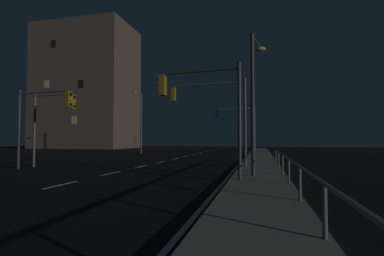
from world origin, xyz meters
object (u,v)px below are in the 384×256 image
at_px(traffic_light_far_center, 42,112).
at_px(street_lamp_across_street, 254,90).
at_px(traffic_light_near_right, 237,121).
at_px(traffic_light_mid_right, 52,114).
at_px(traffic_light_far_right, 201,98).
at_px(building_distant, 87,88).
at_px(street_lamp_mid_block, 140,117).
at_px(traffic_light_mid_left, 211,104).
at_px(street_lamp_far_end, 253,123).

xyz_separation_m(traffic_light_far_center, street_lamp_across_street, (12.71, -0.70, 0.71)).
relative_size(traffic_light_near_right, traffic_light_mid_right, 1.08).
bearing_deg(traffic_light_far_right, traffic_light_far_center, 167.77).
xyz_separation_m(traffic_light_far_center, building_distant, (-22.86, 38.51, 9.27)).
bearing_deg(street_lamp_mid_block, traffic_light_near_right, -6.35).
xyz_separation_m(traffic_light_far_center, traffic_light_mid_right, (-0.56, 1.55, 0.02)).
height_order(traffic_light_far_right, building_distant, building_distant).
distance_m(traffic_light_mid_left, traffic_light_near_right, 14.72).
relative_size(traffic_light_far_right, building_distant, 0.20).
xyz_separation_m(traffic_light_far_center, traffic_light_near_right, (10.36, 18.35, 0.50)).
relative_size(traffic_light_far_center, street_lamp_mid_block, 0.62).
height_order(traffic_light_far_center, traffic_light_far_right, traffic_light_far_right).
bearing_deg(street_lamp_mid_block, traffic_light_far_center, -83.37).
height_order(traffic_light_far_center, street_lamp_across_street, street_lamp_across_street).
bearing_deg(street_lamp_across_street, street_lamp_far_end, 91.44).
relative_size(traffic_light_far_center, street_lamp_across_street, 0.74).
height_order(traffic_light_mid_left, street_lamp_mid_block, street_lamp_mid_block).
bearing_deg(street_lamp_across_street, traffic_light_near_right, 97.02).
height_order(traffic_light_far_right, street_lamp_across_street, street_lamp_across_street).
relative_size(traffic_light_mid_right, street_lamp_mid_block, 0.64).
height_order(traffic_light_mid_right, street_lamp_mid_block, street_lamp_mid_block).
distance_m(traffic_light_far_center, traffic_light_far_right, 10.64).
relative_size(traffic_light_near_right, building_distant, 0.21).
distance_m(traffic_light_far_center, building_distant, 45.73).
height_order(traffic_light_mid_left, traffic_light_mid_right, traffic_light_mid_left).
bearing_deg(traffic_light_near_right, traffic_light_far_right, -89.92).
distance_m(traffic_light_near_right, building_distant, 39.83).
xyz_separation_m(street_lamp_mid_block, street_lamp_far_end, (14.26, 9.52, -0.50)).
bearing_deg(traffic_light_mid_right, traffic_light_mid_left, 11.39).
bearing_deg(traffic_light_far_center, street_lamp_across_street, -3.17).
bearing_deg(street_lamp_mid_block, traffic_light_mid_left, -53.03).
bearing_deg(street_lamp_far_end, traffic_light_mid_right, -114.31).
bearing_deg(street_lamp_mid_block, building_distant, 137.65).
relative_size(street_lamp_mid_block, building_distant, 0.31).
height_order(traffic_light_mid_right, street_lamp_far_end, street_lamp_far_end).
xyz_separation_m(traffic_light_far_center, street_lamp_far_end, (11.96, 29.28, 0.73)).
relative_size(traffic_light_mid_left, street_lamp_far_end, 0.82).
bearing_deg(traffic_light_near_right, street_lamp_across_street, -82.98).
bearing_deg(building_distant, traffic_light_mid_left, -46.83).
bearing_deg(traffic_light_near_right, building_distant, 148.76).
relative_size(traffic_light_mid_left, traffic_light_near_right, 1.02).
bearing_deg(street_lamp_mid_block, street_lamp_across_street, -53.75).
bearing_deg(traffic_light_far_center, traffic_light_mid_left, 20.34).
bearing_deg(traffic_light_mid_right, traffic_light_near_right, 56.96).
bearing_deg(traffic_light_near_right, traffic_light_mid_right, -123.04).
distance_m(traffic_light_near_right, street_lamp_far_end, 11.05).
bearing_deg(traffic_light_near_right, street_lamp_far_end, 81.69).
bearing_deg(traffic_light_mid_left, traffic_light_near_right, 87.94).
distance_m(street_lamp_mid_block, street_lamp_far_end, 17.15).
distance_m(traffic_light_near_right, street_lamp_mid_block, 12.76).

